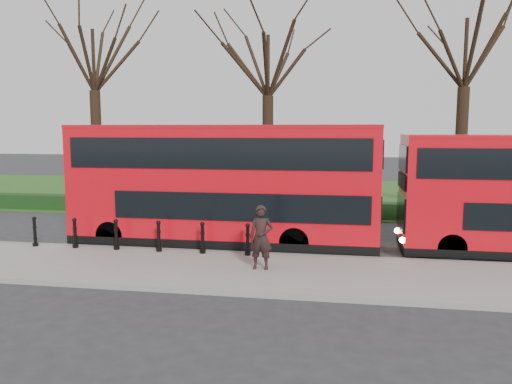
# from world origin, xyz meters

# --- Properties ---
(ground) EXTENTS (120.00, 120.00, 0.00)m
(ground) POSITION_xyz_m (0.00, 0.00, 0.00)
(ground) COLOR #28282B
(ground) RESTS_ON ground
(pavement) EXTENTS (60.00, 4.00, 0.15)m
(pavement) POSITION_xyz_m (0.00, -3.00, 0.07)
(pavement) COLOR gray
(pavement) RESTS_ON ground
(kerb) EXTENTS (60.00, 0.25, 0.16)m
(kerb) POSITION_xyz_m (0.00, -1.00, 0.07)
(kerb) COLOR slate
(kerb) RESTS_ON ground
(grass_verge) EXTENTS (60.00, 18.00, 0.06)m
(grass_verge) POSITION_xyz_m (0.00, 15.00, 0.03)
(grass_verge) COLOR #274E1A
(grass_verge) RESTS_ON ground
(hedge) EXTENTS (60.00, 0.90, 0.80)m
(hedge) POSITION_xyz_m (0.00, 6.80, 0.40)
(hedge) COLOR black
(hedge) RESTS_ON ground
(yellow_line_outer) EXTENTS (60.00, 0.10, 0.01)m
(yellow_line_outer) POSITION_xyz_m (0.00, -0.70, 0.01)
(yellow_line_outer) COLOR yellow
(yellow_line_outer) RESTS_ON ground
(yellow_line_inner) EXTENTS (60.00, 0.10, 0.01)m
(yellow_line_inner) POSITION_xyz_m (0.00, -0.50, 0.01)
(yellow_line_inner) COLOR yellow
(yellow_line_inner) RESTS_ON ground
(tree_left) EXTENTS (7.48, 7.48, 11.69)m
(tree_left) POSITION_xyz_m (-8.00, 10.00, 8.50)
(tree_left) COLOR black
(tree_left) RESTS_ON ground
(tree_mid) EXTENTS (7.01, 7.01, 10.95)m
(tree_mid) POSITION_xyz_m (2.00, 10.00, 7.96)
(tree_mid) COLOR black
(tree_mid) RESTS_ON ground
(tree_right) EXTENTS (7.39, 7.39, 11.55)m
(tree_right) POSITION_xyz_m (12.00, 10.00, 8.40)
(tree_right) COLOR black
(tree_right) RESTS_ON ground
(bollard_row) EXTENTS (7.77, 0.15, 1.00)m
(bollard_row) POSITION_xyz_m (-0.82, -1.35, 0.65)
(bollard_row) COLOR black
(bollard_row) RESTS_ON pavement
(bus_lead) EXTENTS (11.02, 2.53, 4.38)m
(bus_lead) POSITION_xyz_m (1.76, 0.42, 2.21)
(bus_lead) COLOR red
(bus_lead) RESTS_ON ground
(pedestrian) EXTENTS (0.70, 0.47, 1.90)m
(pedestrian) POSITION_xyz_m (3.68, -2.87, 1.10)
(pedestrian) COLOR black
(pedestrian) RESTS_ON pavement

